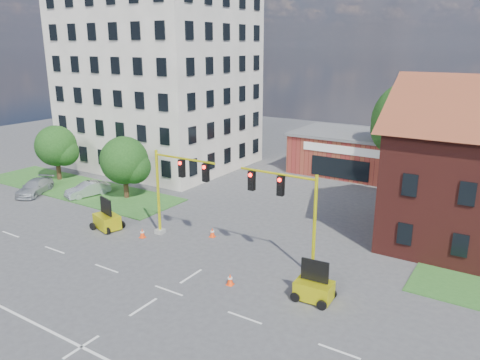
{
  "coord_description": "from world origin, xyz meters",
  "views": [
    {
      "loc": [
        15.91,
        -17.52,
        13.22
      ],
      "look_at": [
        -1.65,
        10.0,
        3.73
      ],
      "focal_mm": 35.0,
      "sensor_mm": 36.0,
      "label": 1
    }
  ],
  "objects_px": {
    "trailer_west": "(107,220)",
    "trailer_east": "(314,288)",
    "signal_mast_east": "(289,208)",
    "signal_mast_west": "(176,185)",
    "pickup_white": "(422,232)"
  },
  "relations": [
    {
      "from": "signal_mast_west",
      "to": "signal_mast_east",
      "type": "distance_m",
      "value": 8.71
    },
    {
      "from": "trailer_west",
      "to": "pickup_white",
      "type": "xyz_separation_m",
      "value": [
        20.18,
        10.2,
        -0.02
      ]
    },
    {
      "from": "signal_mast_east",
      "to": "trailer_east",
      "type": "relative_size",
      "value": 2.79
    },
    {
      "from": "signal_mast_west",
      "to": "pickup_white",
      "type": "relative_size",
      "value": 1.23
    },
    {
      "from": "signal_mast_west",
      "to": "trailer_east",
      "type": "distance_m",
      "value": 12.28
    },
    {
      "from": "signal_mast_west",
      "to": "trailer_east",
      "type": "height_order",
      "value": "signal_mast_west"
    },
    {
      "from": "trailer_east",
      "to": "pickup_white",
      "type": "xyz_separation_m",
      "value": [
        3.12,
        11.25,
        0.01
      ]
    },
    {
      "from": "signal_mast_west",
      "to": "pickup_white",
      "type": "xyz_separation_m",
      "value": [
        14.7,
        8.7,
        -3.22
      ]
    },
    {
      "from": "trailer_west",
      "to": "trailer_east",
      "type": "xyz_separation_m",
      "value": [
        17.06,
        -1.04,
        -0.02
      ]
    },
    {
      "from": "signal_mast_east",
      "to": "trailer_west",
      "type": "xyz_separation_m",
      "value": [
        -14.19,
        -1.5,
        -3.2
      ]
    },
    {
      "from": "signal_mast_east",
      "to": "trailer_east",
      "type": "xyz_separation_m",
      "value": [
        2.86,
        -2.55,
        -3.23
      ]
    },
    {
      "from": "signal_mast_west",
      "to": "trailer_west",
      "type": "distance_m",
      "value": 6.52
    },
    {
      "from": "trailer_west",
      "to": "trailer_east",
      "type": "height_order",
      "value": "trailer_west"
    },
    {
      "from": "signal_mast_east",
      "to": "pickup_white",
      "type": "distance_m",
      "value": 11.04
    },
    {
      "from": "trailer_east",
      "to": "signal_mast_west",
      "type": "bearing_deg",
      "value": 164.19
    }
  ]
}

